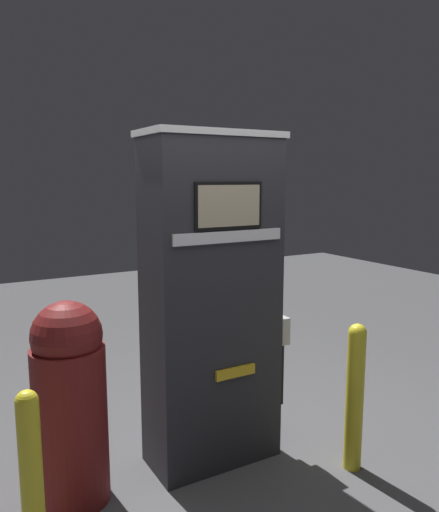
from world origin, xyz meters
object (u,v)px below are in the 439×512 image
object	(u,v)px
gas_pump	(212,302)
trash_bin	(70,401)
safety_bollard	(355,394)
safety_bollard_far	(32,479)

from	to	relation	value
gas_pump	trash_bin	world-z (taller)	gas_pump
safety_bollard	gas_pump	bearing A→B (deg)	141.98
gas_pump	safety_bollard_far	size ratio (longest dim) A/B	2.34
gas_pump	safety_bollard	bearing A→B (deg)	-38.02
safety_bollard	safety_bollard_far	xyz separation A→B (m)	(-1.96, 0.12, -0.03)
gas_pump	safety_bollard	size ratio (longest dim) A/B	2.22
safety_bollard	trash_bin	bearing A→B (deg)	160.78
trash_bin	safety_bollard_far	bearing A→B (deg)	-122.33
gas_pump	trash_bin	distance (m)	1.04
safety_bollard	trash_bin	xyz separation A→B (m)	(-1.66, 0.58, 0.11)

